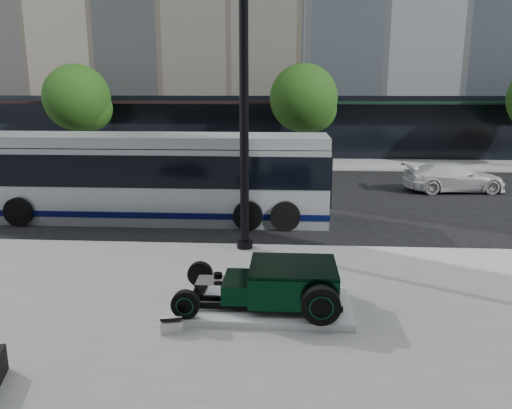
# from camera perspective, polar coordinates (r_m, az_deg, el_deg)

# --- Properties ---
(ground) EXTENTS (120.00, 120.00, 0.00)m
(ground) POSITION_cam_1_polar(r_m,az_deg,el_deg) (16.20, 2.97, -2.85)
(ground) COLOR black
(ground) RESTS_ON ground
(sidewalk_far) EXTENTS (70.00, 4.00, 0.12)m
(sidewalk_far) POSITION_cam_1_polar(r_m,az_deg,el_deg) (29.90, 3.33, 4.68)
(sidewalk_far) COLOR gray
(sidewalk_far) RESTS_ON ground
(street_trees) EXTENTS (29.80, 3.80, 5.70)m
(street_trees) POSITION_cam_1_polar(r_m,az_deg,el_deg) (28.67, 5.76, 11.72)
(street_trees) COLOR black
(street_trees) RESTS_ON sidewalk_far
(display_plinth) EXTENTS (3.40, 1.80, 0.15)m
(display_plinth) POSITION_cam_1_polar(r_m,az_deg,el_deg) (10.24, 1.06, -11.50)
(display_plinth) COLOR silver
(display_plinth) RESTS_ON sidewalk_near
(hot_rod) EXTENTS (3.22, 2.00, 0.81)m
(hot_rod) POSITION_cam_1_polar(r_m,az_deg,el_deg) (10.03, 2.99, -8.93)
(hot_rod) COLOR black
(hot_rod) RESTS_ON display_plinth
(info_plaque) EXTENTS (0.45, 0.38, 0.31)m
(info_plaque) POSITION_cam_1_polar(r_m,az_deg,el_deg) (9.51, -9.64, -13.38)
(info_plaque) COLOR silver
(info_plaque) RESTS_ON sidewalk_near
(lamppost) EXTENTS (0.44, 0.44, 8.05)m
(lamppost) POSITION_cam_1_polar(r_m,az_deg,el_deg) (13.30, -1.37, 10.47)
(lamppost) COLOR black
(lamppost) RESTS_ON sidewalk_near
(transit_bus) EXTENTS (12.12, 2.88, 2.92)m
(transit_bus) POSITION_cam_1_polar(r_m,az_deg,el_deg) (17.63, -11.64, 3.17)
(transit_bus) COLOR #B1B7BB
(transit_bus) RESTS_ON ground
(white_sedan) EXTENTS (4.49, 2.17, 1.26)m
(white_sedan) POSITION_cam_1_polar(r_m,az_deg,el_deg) (23.64, 21.67, 2.90)
(white_sedan) COLOR silver
(white_sedan) RESTS_ON ground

